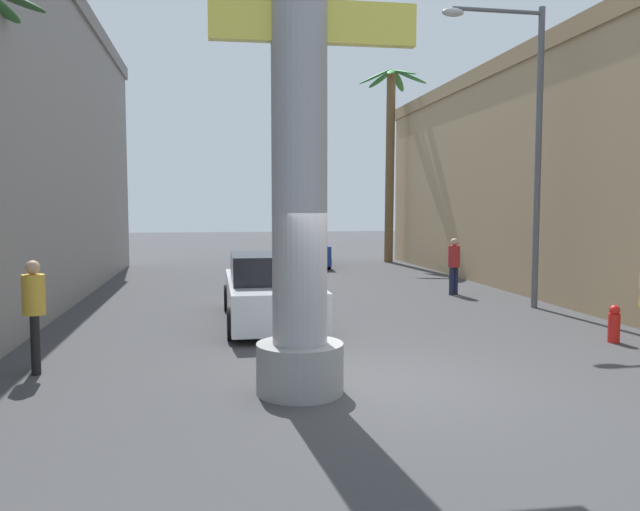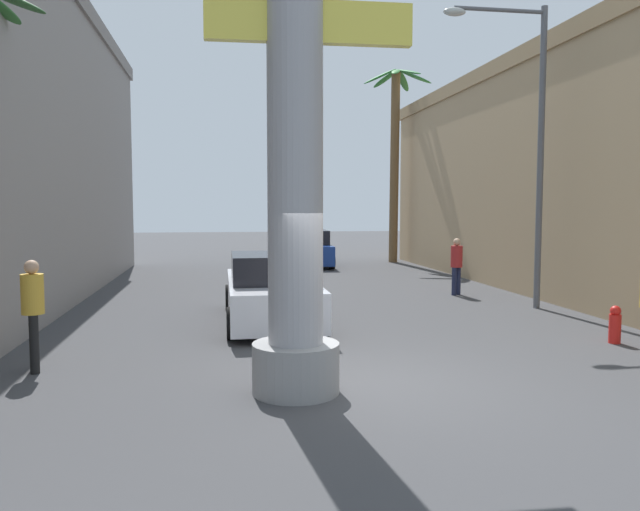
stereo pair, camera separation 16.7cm
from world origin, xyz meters
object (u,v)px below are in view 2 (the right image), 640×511
(car_lead, at_px, (271,291))
(pedestrian_mid_right, at_px, (457,262))
(car_far, at_px, (308,249))
(neon_sign_pole, at_px, (295,56))
(palm_tree_far_right, at_px, (395,146))
(street_lamp, at_px, (526,128))
(fire_hydrant, at_px, (615,325))
(pedestrian_curb_left, at_px, (33,307))

(car_lead, bearing_deg, pedestrian_mid_right, 31.28)
(car_far, bearing_deg, pedestrian_mid_right, -72.69)
(neon_sign_pole, height_order, palm_tree_far_right, neon_sign_pole)
(street_lamp, relative_size, fire_hydrant, 10.41)
(car_lead, height_order, car_far, same)
(neon_sign_pole, relative_size, fire_hydrant, 13.88)
(neon_sign_pole, distance_m, car_far, 19.00)
(palm_tree_far_right, distance_m, pedestrian_curb_left, 21.15)
(car_far, xyz_separation_m, fire_hydrant, (3.56, -16.25, -0.38))
(neon_sign_pole, height_order, fire_hydrant, neon_sign_pole)
(car_lead, xyz_separation_m, pedestrian_curb_left, (-4.00, -3.58, 0.33))
(palm_tree_far_right, relative_size, pedestrian_curb_left, 5.02)
(street_lamp, height_order, palm_tree_far_right, palm_tree_far_right)
(car_far, relative_size, palm_tree_far_right, 0.52)
(car_lead, bearing_deg, car_far, 78.39)
(car_far, height_order, pedestrian_mid_right, pedestrian_mid_right)
(palm_tree_far_right, distance_m, pedestrian_mid_right, 11.52)
(neon_sign_pole, bearing_deg, car_lead, 88.99)
(palm_tree_far_right, xyz_separation_m, pedestrian_mid_right, (-1.17, -10.60, -4.35))
(street_lamp, distance_m, fire_hydrant, 5.83)
(car_lead, bearing_deg, neon_sign_pole, -91.01)
(car_far, xyz_separation_m, pedestrian_curb_left, (-6.69, -16.68, 0.30))
(car_lead, bearing_deg, pedestrian_curb_left, -138.19)
(pedestrian_mid_right, xyz_separation_m, fire_hydrant, (0.55, -6.61, -0.61))
(palm_tree_far_right, bearing_deg, pedestrian_mid_right, -96.28)
(neon_sign_pole, relative_size, car_far, 2.17)
(car_far, xyz_separation_m, pedestrian_mid_right, (3.00, -9.64, 0.23))
(car_lead, distance_m, pedestrian_mid_right, 6.67)
(car_lead, relative_size, pedestrian_curb_left, 2.84)
(neon_sign_pole, bearing_deg, fire_hydrant, 18.72)
(street_lamp, height_order, car_lead, street_lamp)
(car_lead, relative_size, pedestrian_mid_right, 3.02)
(car_lead, height_order, pedestrian_mid_right, pedestrian_mid_right)
(car_lead, height_order, palm_tree_far_right, palm_tree_far_right)
(street_lamp, relative_size, car_far, 1.63)
(car_lead, distance_m, fire_hydrant, 7.01)
(neon_sign_pole, relative_size, palm_tree_far_right, 1.13)
(neon_sign_pole, height_order, pedestrian_mid_right, neon_sign_pole)
(car_far, height_order, palm_tree_far_right, palm_tree_far_right)
(neon_sign_pole, xyz_separation_m, car_lead, (0.09, 5.30, -3.88))
(neon_sign_pole, xyz_separation_m, palm_tree_far_right, (6.96, 19.36, 0.73))
(palm_tree_far_right, bearing_deg, car_lead, -116.01)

